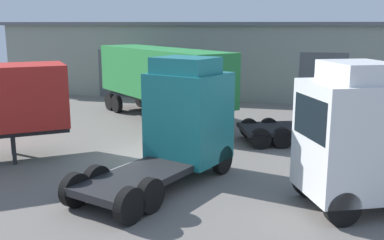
# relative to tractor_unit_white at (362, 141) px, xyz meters

# --- Properties ---
(ground_plane) EXTENTS (60.00, 60.00, 0.00)m
(ground_plane) POSITION_rel_tractor_unit_white_xyz_m (-7.77, 4.00, -2.10)
(ground_plane) COLOR slate
(warehouse_building) EXTENTS (34.34, 6.53, 5.62)m
(warehouse_building) POSITION_rel_tractor_unit_white_xyz_m (-7.77, 21.00, 0.72)
(warehouse_building) COLOR gray
(warehouse_building) RESTS_ON ground_plane
(tractor_unit_white) EXTENTS (6.98, 4.88, 4.45)m
(tractor_unit_white) POSITION_rel_tractor_unit_white_xyz_m (0.00, 0.00, 0.00)
(tractor_unit_white) COLOR silver
(tractor_unit_white) RESTS_ON ground_plane
(container_trailer_green) EXTENTS (9.78, 9.21, 4.14)m
(container_trailer_green) POSITION_rel_tractor_unit_white_xyz_m (-9.60, 10.70, 0.52)
(container_trailer_green) COLOR #28843D
(container_trailer_green) RESTS_ON ground_plane
(flatbed_truck_white) EXTENTS (8.83, 5.23, 2.67)m
(flatbed_truck_white) POSITION_rel_tractor_unit_white_xyz_m (1.49, 8.91, -0.84)
(flatbed_truck_white) COLOR silver
(flatbed_truck_white) RESTS_ON ground_plane
(tractor_unit_teal) EXTENTS (4.52, 6.83, 4.35)m
(tractor_unit_teal) POSITION_rel_tractor_unit_white_xyz_m (-5.96, 1.60, -0.04)
(tractor_unit_teal) COLOR #197075
(tractor_unit_teal) RESTS_ON ground_plane
(oil_drum) EXTENTS (0.58, 0.58, 0.88)m
(oil_drum) POSITION_rel_tractor_unit_white_xyz_m (-15.56, 6.77, -1.66)
(oil_drum) COLOR #33519E
(oil_drum) RESTS_ON ground_plane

